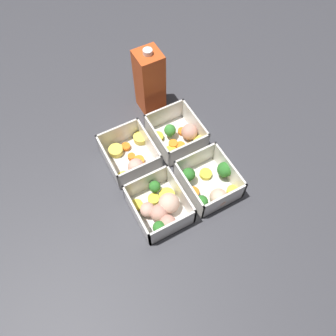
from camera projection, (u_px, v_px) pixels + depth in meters
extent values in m
plane|color=#38383D|center=(168.00, 172.00, 0.85)|extent=(4.00, 4.00, 0.00)
cube|color=silver|center=(131.00, 159.00, 0.87)|extent=(0.14, 0.12, 0.00)
cube|color=silver|center=(108.00, 162.00, 0.83)|extent=(0.14, 0.01, 0.07)
cube|color=silver|center=(149.00, 144.00, 0.86)|extent=(0.14, 0.01, 0.07)
cube|color=silver|center=(119.00, 135.00, 0.87)|extent=(0.01, 0.12, 0.07)
cube|color=silver|center=(141.00, 173.00, 0.81)|extent=(0.01, 0.12, 0.07)
sphere|color=#D19E8C|center=(136.00, 166.00, 0.83)|extent=(0.05, 0.05, 0.04)
cylinder|color=#DBC647|center=(116.00, 151.00, 0.87)|extent=(0.04, 0.04, 0.02)
cylinder|color=#DBC647|center=(140.00, 138.00, 0.89)|extent=(0.05, 0.05, 0.02)
cylinder|color=orange|center=(126.00, 147.00, 0.88)|extent=(0.03, 0.03, 0.01)
cylinder|color=#DBC647|center=(124.00, 178.00, 0.83)|extent=(0.05, 0.05, 0.02)
cylinder|color=orange|center=(139.00, 161.00, 0.86)|extent=(0.04, 0.04, 0.01)
cylinder|color=orange|center=(132.00, 157.00, 0.86)|extent=(0.02, 0.02, 0.01)
cube|color=silver|center=(159.00, 209.00, 0.80)|extent=(0.14, 0.12, 0.00)
cube|color=silver|center=(137.00, 215.00, 0.76)|extent=(0.14, 0.01, 0.07)
cube|color=silver|center=(180.00, 194.00, 0.78)|extent=(0.14, 0.01, 0.07)
cube|color=silver|center=(146.00, 182.00, 0.80)|extent=(0.01, 0.12, 0.07)
cube|color=silver|center=(173.00, 228.00, 0.74)|extent=(0.01, 0.12, 0.07)
cylinder|color=yellow|center=(167.00, 196.00, 0.80)|extent=(0.05, 0.05, 0.02)
cylinder|color=yellow|center=(154.00, 199.00, 0.80)|extent=(0.03, 0.03, 0.01)
cylinder|color=#407A37|center=(155.00, 190.00, 0.81)|extent=(0.01, 0.01, 0.01)
sphere|color=#2D7228|center=(155.00, 186.00, 0.80)|extent=(0.03, 0.03, 0.03)
sphere|color=beige|center=(169.00, 203.00, 0.77)|extent=(0.07, 0.07, 0.05)
cylinder|color=#407A37|center=(159.00, 230.00, 0.76)|extent=(0.01, 0.01, 0.02)
sphere|color=#2D7228|center=(159.00, 227.00, 0.74)|extent=(0.03, 0.03, 0.03)
sphere|color=tan|center=(168.00, 223.00, 0.75)|extent=(0.06, 0.06, 0.04)
sphere|color=#D19E8C|center=(148.00, 210.00, 0.77)|extent=(0.05, 0.05, 0.04)
sphere|color=tan|center=(159.00, 213.00, 0.77)|extent=(0.05, 0.05, 0.04)
cylinder|color=yellow|center=(137.00, 205.00, 0.79)|extent=(0.04, 0.04, 0.01)
cube|color=silver|center=(176.00, 139.00, 0.90)|extent=(0.14, 0.12, 0.00)
cube|color=silver|center=(157.00, 141.00, 0.86)|extent=(0.14, 0.01, 0.07)
cube|color=silver|center=(195.00, 124.00, 0.89)|extent=(0.14, 0.01, 0.07)
cube|color=silver|center=(164.00, 115.00, 0.90)|extent=(0.01, 0.12, 0.07)
cube|color=silver|center=(189.00, 151.00, 0.85)|extent=(0.01, 0.12, 0.07)
cylinder|color=#49883F|center=(170.00, 134.00, 0.90)|extent=(0.01, 0.01, 0.01)
sphere|color=#388433|center=(170.00, 130.00, 0.88)|extent=(0.03, 0.03, 0.03)
cylinder|color=yellow|center=(170.00, 153.00, 0.87)|extent=(0.05, 0.05, 0.01)
cylinder|color=orange|center=(180.00, 146.00, 0.88)|extent=(0.04, 0.04, 0.01)
cylinder|color=yellow|center=(158.00, 137.00, 0.90)|extent=(0.04, 0.04, 0.01)
cylinder|color=orange|center=(182.00, 131.00, 0.91)|extent=(0.03, 0.03, 0.01)
cylinder|color=orange|center=(173.00, 144.00, 0.88)|extent=(0.03, 0.03, 0.02)
cylinder|color=#DBC647|center=(191.00, 150.00, 0.87)|extent=(0.05, 0.05, 0.01)
cylinder|color=#DBC647|center=(200.00, 142.00, 0.88)|extent=(0.04, 0.04, 0.02)
sphere|color=tan|center=(189.00, 132.00, 0.88)|extent=(0.06, 0.06, 0.04)
cube|color=silver|center=(207.00, 185.00, 0.83)|extent=(0.14, 0.12, 0.00)
cube|color=silver|center=(188.00, 190.00, 0.79)|extent=(0.14, 0.01, 0.07)
cube|color=silver|center=(228.00, 170.00, 0.82)|extent=(0.14, 0.01, 0.07)
cube|color=silver|center=(195.00, 159.00, 0.83)|extent=(0.01, 0.12, 0.07)
cube|color=silver|center=(224.00, 201.00, 0.77)|extent=(0.01, 0.12, 0.07)
cylinder|color=yellow|center=(206.00, 174.00, 0.84)|extent=(0.04, 0.04, 0.01)
cylinder|color=#407A37|center=(188.00, 178.00, 0.83)|extent=(0.01, 0.01, 0.02)
sphere|color=#2D7228|center=(189.00, 174.00, 0.81)|extent=(0.03, 0.03, 0.03)
cylinder|color=#407A37|center=(223.00, 174.00, 0.83)|extent=(0.01, 0.01, 0.02)
sphere|color=#2D7228|center=(225.00, 169.00, 0.81)|extent=(0.04, 0.04, 0.04)
sphere|color=beige|center=(219.00, 197.00, 0.79)|extent=(0.06, 0.06, 0.04)
cylinder|color=orange|center=(193.00, 193.00, 0.81)|extent=(0.04, 0.04, 0.01)
cylinder|color=#407A37|center=(201.00, 205.00, 0.79)|extent=(0.01, 0.01, 0.02)
sphere|color=#2D7228|center=(202.00, 202.00, 0.77)|extent=(0.03, 0.03, 0.03)
cylinder|color=yellow|center=(233.00, 191.00, 0.81)|extent=(0.04, 0.04, 0.01)
cube|color=#D14C1E|center=(150.00, 82.00, 0.88)|extent=(0.07, 0.07, 0.19)
cylinder|color=white|center=(148.00, 52.00, 0.80)|extent=(0.02, 0.02, 0.01)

